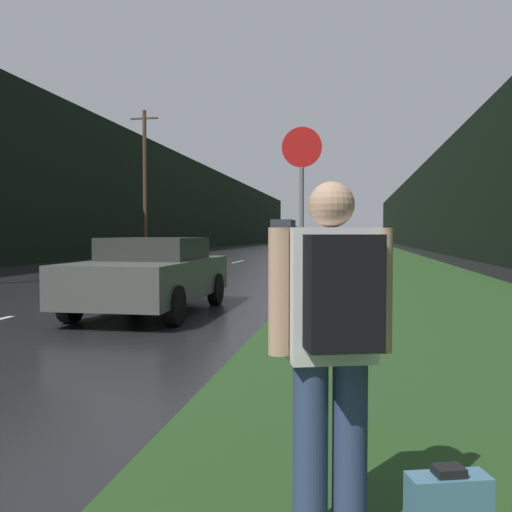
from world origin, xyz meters
The scene contains 11 objects.
grass_verge centered at (7.58, 40.00, 0.01)m, with size 6.00×240.00×0.02m, color #26471E.
lane_stripe_c centered at (0.00, 14.92, 0.00)m, with size 0.12×3.00×0.01m, color silver.
lane_stripe_d centered at (0.00, 21.92, 0.00)m, with size 0.12×3.00×0.01m, color silver.
lane_stripe_e centered at (0.00, 28.92, 0.00)m, with size 0.12×3.00×0.01m, color silver.
treeline_far_side centered at (-10.58, 50.00, 4.44)m, with size 2.00×140.00×8.87m, color black.
treeline_near_side centered at (13.58, 50.00, 4.08)m, with size 2.00×140.00×8.16m, color black.
utility_pole_far centered at (-6.93, 33.28, 4.75)m, with size 1.80×0.24×9.24m.
stop_sign centered at (5.18, 9.14, 1.85)m, with size 0.62×0.07×3.11m.
hitchhiker_with_backpack centered at (5.87, 3.25, 0.98)m, with size 0.57×0.49×1.70m.
car_passing_near centered at (2.29, 10.30, 0.72)m, with size 1.99×4.27×1.39m.
delivery_truck centered at (-2.29, 67.58, 1.70)m, with size 2.61×7.71×3.22m.
Camera 1 is at (5.95, 0.74, 1.46)m, focal length 38.00 mm.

